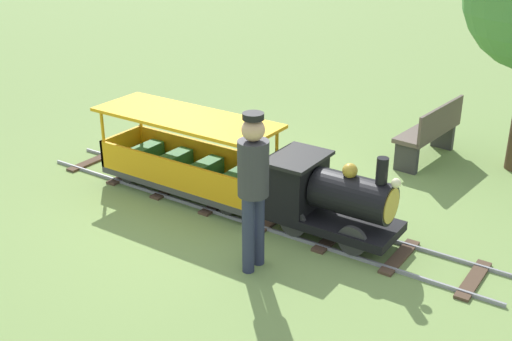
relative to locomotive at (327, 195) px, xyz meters
name	(u,v)px	position (x,y,z in m)	size (l,w,h in m)	color
ground_plane	(235,207)	(0.00, -1.22, -0.48)	(60.00, 60.00, 0.00)	#75934C
track	(248,210)	(0.00, -1.03, -0.46)	(0.78, 6.05, 0.04)	gray
locomotive	(327,195)	(0.00, 0.00, 0.00)	(0.74, 1.44, 1.01)	black
passenger_car	(187,162)	(0.00, -1.93, -0.06)	(0.84, 2.35, 0.97)	#3F3F3F
conductor_person	(253,180)	(0.98, -0.28, 0.47)	(0.30, 0.30, 1.62)	#282D47
park_bench	(431,132)	(-2.71, 0.16, -0.07)	(1.33, 0.52, 0.82)	brown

